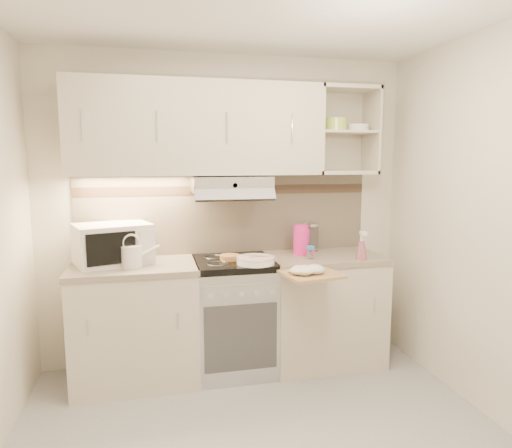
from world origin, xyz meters
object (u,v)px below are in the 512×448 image
electric_range (234,315)px  plate_stack (256,260)px  microwave (113,244)px  watering_can (133,255)px  cutting_board (311,274)px  pink_pitcher (301,240)px  glass_jar (311,237)px  spray_bottle (362,248)px

electric_range → plate_stack: 0.53m
microwave → plate_stack: 1.07m
microwave → watering_can: 0.23m
plate_stack → microwave: bearing=165.7°
watering_can → cutting_board: bearing=-28.4°
microwave → electric_range: bearing=-23.6°
cutting_board → plate_stack: bearing=130.9°
microwave → cutting_board: (1.37, -0.55, -0.18)m
electric_range → pink_pitcher: (0.57, 0.06, 0.57)m
electric_range → microwave: microwave is taller
pink_pitcher → glass_jar: size_ratio=1.05×
cutting_board → glass_jar: bearing=61.5°
electric_range → microwave: bearing=174.7°
microwave → pink_pitcher: size_ratio=2.52×
microwave → spray_bottle: microwave is taller
pink_pitcher → cutting_board: size_ratio=0.65×
microwave → spray_bottle: 1.89m
microwave → spray_bottle: size_ratio=2.61×
watering_can → plate_stack: size_ratio=1.02×
plate_stack → cutting_board: bearing=-40.1°
cutting_board → electric_range: bearing=126.5°
watering_can → glass_jar: (1.45, 0.27, 0.03)m
plate_stack → glass_jar: bearing=33.3°
microwave → pink_pitcher: 1.47m
glass_jar → spray_bottle: size_ratio=0.99×
electric_range → cutting_board: 0.78m
pink_pitcher → plate_stack: bearing=-157.9°
cutting_board → pink_pitcher: bearing=70.5°
glass_jar → spray_bottle: 0.49m
watering_can → spray_bottle: (1.72, -0.14, 0.01)m
electric_range → pink_pitcher: 0.81m
electric_range → glass_jar: size_ratio=3.84×
pink_pitcher → cutting_board: bearing=-107.8°
pink_pitcher → spray_bottle: bearing=-42.8°
watering_can → pink_pitcher: size_ratio=1.16×
watering_can → spray_bottle: 1.72m
electric_range → microwave: 1.08m
microwave → plate_stack: microwave is taller
glass_jar → cutting_board: 0.71m
electric_range → cutting_board: bearing=-44.5°
cutting_board → spray_bottle: bearing=17.1°
watering_can → glass_jar: size_ratio=1.22×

